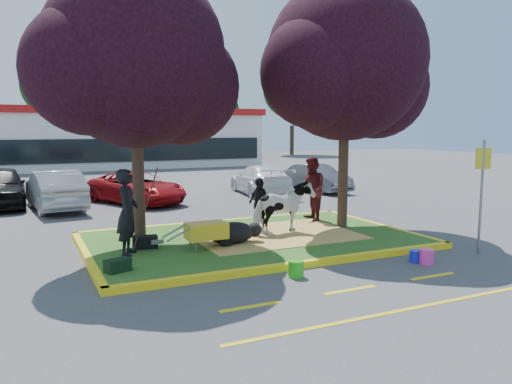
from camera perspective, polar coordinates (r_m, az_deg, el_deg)
name	(u,v)px	position (r m, az deg, el deg)	size (l,w,h in m)	color
ground	(253,243)	(12.90, -0.37, -5.81)	(90.00, 90.00, 0.00)	#424244
median_island	(253,240)	(12.88, -0.37, -5.48)	(8.00, 5.00, 0.15)	#265B1C
curb_near	(304,264)	(10.67, 5.55, -8.23)	(8.30, 0.16, 0.15)	yellow
curb_far	(217,223)	(15.21, -4.48, -3.52)	(8.30, 0.16, 0.15)	yellow
curb_left	(87,257)	(11.80, -18.78, -7.07)	(0.16, 5.30, 0.15)	yellow
curb_right	(379,226)	(15.03, 13.91, -3.85)	(0.16, 5.30, 0.15)	yellow
straw_bedding	(273,235)	(13.12, 2.01, -4.89)	(4.20, 3.00, 0.01)	#E0B95C
tree_purple_left	(136,65)	(12.12, -13.56, 13.90)	(5.06, 4.20, 6.51)	black
tree_purple_right	(346,68)	(14.29, 10.30, 13.76)	(5.30, 4.40, 6.82)	black
fire_lane_stripe_a	(250,307)	(8.43, -0.65, -12.98)	(1.10, 0.12, 0.01)	yellow
fire_lane_stripe_b	(350,290)	(9.40, 10.70, -10.95)	(1.10, 0.12, 0.01)	yellow
fire_lane_stripe_c	(433,276)	(10.65, 19.55, -9.05)	(1.10, 0.12, 0.01)	yellow
fire_lane_long	(395,312)	(8.51, 15.58, -13.05)	(6.00, 0.10, 0.01)	yellow
retail_building	(123,137)	(40.05, -14.91, 6.10)	(20.40, 8.40, 4.40)	silver
treeline	(93,76)	(49.66, -18.10, 12.51)	(46.58, 7.80, 14.63)	black
cow	(283,208)	(13.11, 3.09, -1.84)	(0.75, 1.64, 1.39)	white
calf	(232,233)	(12.10, -2.81, -4.69)	(1.21, 0.69, 0.52)	black
handler	(127,212)	(11.28, -14.49, -2.25)	(0.69, 0.45, 1.90)	black
visitor_a	(312,189)	(15.07, 6.40, 0.34)	(0.93, 0.73, 1.92)	#4E161B
visitor_b	(259,204)	(13.50, 0.37, -1.41)	(0.85, 0.36, 1.46)	black
wheelbarrow	(207,231)	(11.54, -5.65, -4.45)	(1.67, 0.56, 0.63)	black
gear_bag_dark	(145,242)	(11.94, -12.57, -5.61)	(0.57, 0.31, 0.29)	black
gear_bag_green	(118,265)	(10.17, -15.53, -8.08)	(0.47, 0.29, 0.25)	black
sign_post	(482,184)	(12.62, 24.41, 0.87)	(0.37, 0.13, 2.66)	slate
bucket_green	(296,269)	(9.99, 4.61, -8.76)	(0.31, 0.31, 0.33)	green
bucket_pink	(427,257)	(11.50, 18.91, -7.01)	(0.30, 0.30, 0.32)	#FF38A8
bucket_blue	(415,256)	(11.58, 17.71, -7.00)	(0.25, 0.25, 0.27)	#1925C8
car_silver	(55,190)	(19.35, -21.97, 0.21)	(1.51, 4.34, 1.43)	#999BA1
car_red	(136,188)	(19.99, -13.50, 0.47)	(2.05, 4.44, 1.23)	maroon
car_white	(260,180)	(22.16, 0.51, 1.44)	(1.84, 4.53, 1.32)	white
car_grey	(317,178)	(23.34, 6.94, 1.61)	(1.33, 3.83, 1.26)	#56585E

